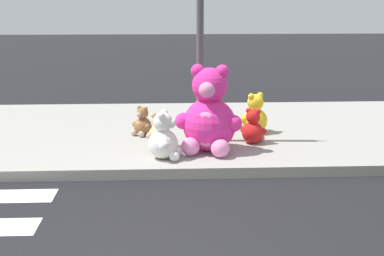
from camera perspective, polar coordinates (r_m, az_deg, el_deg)
The scene contains 9 objects.
sidewalk at distance 9.22m, azimuth -5.72°, elevation -0.54°, with size 28.00×4.40×0.15m, color #9E9B93.
sign_pole at distance 8.15m, azimuth 0.86°, elevation 10.28°, with size 0.56×0.11×3.20m.
plush_pink_large at distance 7.74m, azimuth 1.81°, elevation 1.15°, with size 0.95×0.89×1.26m.
plush_tan at distance 8.05m, azimuth -3.52°, elevation -0.53°, with size 0.39×0.37×0.53m.
plush_yellow at distance 8.92m, azimuth 6.59°, elevation 1.21°, with size 0.46×0.48×0.67m.
plush_teal at distance 8.93m, azimuth 2.29°, elevation 0.88°, with size 0.36×0.38×0.51m.
plush_brown at distance 8.74m, azimuth -5.30°, elevation 0.46°, with size 0.34×0.34×0.48m.
plush_white at distance 7.45m, azimuth -2.91°, elevation -1.22°, with size 0.48×0.52×0.68m.
plush_red at distance 8.29m, azimuth 6.47°, elevation -0.12°, with size 0.38×0.39×0.54m.
Camera 1 is at (0.49, -3.71, 2.36)m, focal length 50.47 mm.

